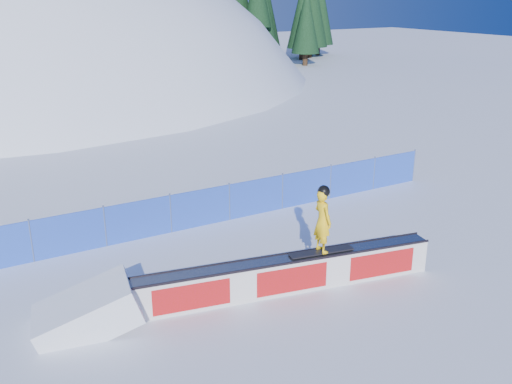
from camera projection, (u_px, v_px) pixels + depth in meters
ground at (205, 308)px, 13.24m from camera, size 160.00×160.00×0.00m
snow_hill at (19, 273)px, 53.49m from camera, size 64.00×64.00×64.00m
safety_fence at (139, 220)px, 16.71m from camera, size 22.05×0.05×1.30m
rail_box at (288, 274)px, 13.84m from camera, size 7.54×1.92×0.91m
snow_ramp at (89, 326)px, 12.50m from camera, size 2.53×1.84×1.44m
snowboarder at (323, 220)px, 13.67m from camera, size 1.68×0.60×1.73m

